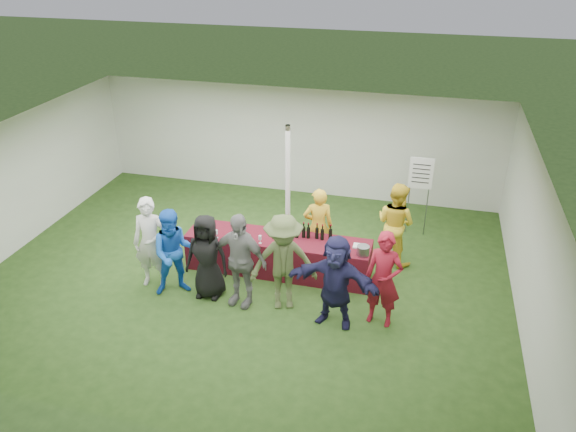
% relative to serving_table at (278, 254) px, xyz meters
% --- Properties ---
extents(ground, '(60.00, 60.00, 0.00)m').
position_rel_serving_table_xyz_m(ground, '(-0.56, -0.22, -0.38)').
color(ground, '#284719').
rests_on(ground, ground).
extents(tent, '(10.00, 10.00, 10.00)m').
position_rel_serving_table_xyz_m(tent, '(-0.06, 0.98, 0.98)').
color(tent, white).
rests_on(tent, ground).
extents(serving_table, '(3.60, 0.80, 0.75)m').
position_rel_serving_table_xyz_m(serving_table, '(0.00, 0.00, 0.00)').
color(serving_table, maroon).
rests_on(serving_table, ground).
extents(wine_bottles, '(0.71, 0.14, 0.32)m').
position_rel_serving_table_xyz_m(wine_bottles, '(0.66, 0.15, 0.50)').
color(wine_bottles, black).
rests_on(wine_bottles, serving_table).
extents(wine_glasses, '(2.81, 0.10, 0.16)m').
position_rel_serving_table_xyz_m(wine_glasses, '(-0.37, -0.26, 0.49)').
color(wine_glasses, silver).
rests_on(wine_glasses, serving_table).
extents(water_bottle, '(0.07, 0.07, 0.23)m').
position_rel_serving_table_xyz_m(water_bottle, '(0.02, 0.08, 0.48)').
color(water_bottle, silver).
rests_on(water_bottle, serving_table).
extents(bar_towel, '(0.25, 0.18, 0.03)m').
position_rel_serving_table_xyz_m(bar_towel, '(1.58, 0.05, 0.39)').
color(bar_towel, white).
rests_on(bar_towel, serving_table).
extents(dump_bucket, '(0.23, 0.23, 0.18)m').
position_rel_serving_table_xyz_m(dump_bucket, '(1.67, -0.22, 0.46)').
color(dump_bucket, slate).
rests_on(dump_bucket, serving_table).
extents(wine_list_sign, '(0.50, 0.03, 1.80)m').
position_rel_serving_table_xyz_m(wine_list_sign, '(2.53, 2.24, 0.94)').
color(wine_list_sign, slate).
rests_on(wine_list_sign, ground).
extents(staff_pourer, '(0.68, 0.54, 1.64)m').
position_rel_serving_table_xyz_m(staff_pourer, '(0.68, 0.52, 0.44)').
color(staff_pourer, gold).
rests_on(staff_pourer, ground).
extents(staff_back, '(1.05, 0.99, 1.71)m').
position_rel_serving_table_xyz_m(staff_back, '(2.16, 0.97, 0.48)').
color(staff_back, yellow).
rests_on(staff_back, ground).
extents(customer_0, '(0.71, 0.52, 1.79)m').
position_rel_serving_table_xyz_m(customer_0, '(-2.16, -1.02, 0.52)').
color(customer_0, silver).
rests_on(customer_0, ground).
extents(customer_1, '(1.02, 0.94, 1.69)m').
position_rel_serving_table_xyz_m(customer_1, '(-1.63, -1.15, 0.47)').
color(customer_1, blue).
rests_on(customer_1, ground).
extents(customer_2, '(0.80, 0.53, 1.63)m').
position_rel_serving_table_xyz_m(customer_2, '(-1.02, -1.09, 0.44)').
color(customer_2, black).
rests_on(customer_2, ground).
extents(customer_3, '(1.11, 0.62, 1.80)m').
position_rel_serving_table_xyz_m(customer_3, '(-0.38, -1.18, 0.52)').
color(customer_3, slate).
rests_on(customer_3, ground).
extents(customer_4, '(1.33, 1.01, 1.82)m').
position_rel_serving_table_xyz_m(customer_4, '(0.40, -1.10, 0.54)').
color(customer_4, '#49562E').
rests_on(customer_4, ground).
extents(customer_5, '(1.61, 0.70, 1.68)m').
position_rel_serving_table_xyz_m(customer_5, '(1.36, -1.34, 0.47)').
color(customer_5, '#1E1D45').
rests_on(customer_5, ground).
extents(customer_6, '(0.69, 0.51, 1.74)m').
position_rel_serving_table_xyz_m(customer_6, '(2.13, -1.12, 0.49)').
color(customer_6, maroon).
rests_on(customer_6, ground).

